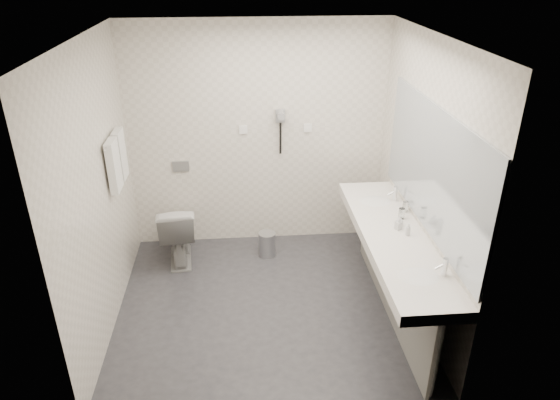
{
  "coord_description": "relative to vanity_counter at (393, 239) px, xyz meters",
  "views": [
    {
      "loc": [
        -0.2,
        -3.94,
        3.07
      ],
      "look_at": [
        0.15,
        0.15,
        1.05
      ],
      "focal_mm": 32.39,
      "sensor_mm": 36.0,
      "label": 1
    }
  ],
  "objects": [
    {
      "name": "soap_bottle_a",
      "position": [
        0.06,
        0.08,
        0.11
      ],
      "size": [
        0.07,
        0.07,
        0.12
      ],
      "primitive_type": "imported",
      "rotation": [
        0.0,
        0.0,
        0.48
      ],
      "color": "silver",
      "rests_on": "vanity_counter"
    },
    {
      "name": "bin_lid",
      "position": [
        -1.06,
        1.09,
        -0.53
      ],
      "size": [
        0.19,
        0.19,
        0.02
      ],
      "primitive_type": "cylinder",
      "color": "#B2B5BA",
      "rests_on": "pedal_bin"
    },
    {
      "name": "ceiling",
      "position": [
        -1.12,
        0.2,
        1.7
      ],
      "size": [
        2.8,
        2.8,
        0.0
      ],
      "primitive_type": "plane",
      "rotation": [
        3.14,
        0.0,
        0.0
      ],
      "color": "white",
      "rests_on": "wall_back"
    },
    {
      "name": "wall_back",
      "position": [
        -1.12,
        1.5,
        0.45
      ],
      "size": [
        2.8,
        0.0,
        2.8
      ],
      "primitive_type": "plane",
      "rotation": [
        1.57,
        0.0,
        0.0
      ],
      "color": "silver",
      "rests_on": "floor"
    },
    {
      "name": "mirror",
      "position": [
        0.26,
        0.0,
        0.65
      ],
      "size": [
        0.02,
        2.2,
        1.05
      ],
      "primitive_type": "cube",
      "color": "#B2BCC6",
      "rests_on": "wall_right"
    },
    {
      "name": "switch_plate_a",
      "position": [
        -1.27,
        1.49,
        0.55
      ],
      "size": [
        0.09,
        0.02,
        0.09
      ],
      "primitive_type": "cube",
      "color": "white",
      "rests_on": "wall_back"
    },
    {
      "name": "toilet",
      "position": [
        -2.03,
        1.1,
        -0.45
      ],
      "size": [
        0.45,
        0.72,
        0.69
      ],
      "primitive_type": "imported",
      "rotation": [
        0.0,
        0.0,
        3.23
      ],
      "color": "white",
      "rests_on": "floor"
    },
    {
      "name": "vanity_post_near",
      "position": [
        0.05,
        -1.04,
        -0.42
      ],
      "size": [
        0.06,
        0.06,
        0.75
      ],
      "primitive_type": "cylinder",
      "color": "silver",
      "rests_on": "floor"
    },
    {
      "name": "soap_bottle_b",
      "position": [
        0.09,
        0.15,
        0.1
      ],
      "size": [
        0.08,
        0.08,
        0.09
      ],
      "primitive_type": "imported",
      "rotation": [
        0.0,
        0.0,
        -0.14
      ],
      "color": "silver",
      "rests_on": "vanity_counter"
    },
    {
      "name": "faucet_far",
      "position": [
        0.19,
        0.65,
        0.12
      ],
      "size": [
        0.04,
        0.04,
        0.15
      ],
      "primitive_type": "cylinder",
      "color": "silver",
      "rests_on": "vanity_counter"
    },
    {
      "name": "towel_rail",
      "position": [
        -2.47,
        0.75,
        0.75
      ],
      "size": [
        0.02,
        0.62,
        0.02
      ],
      "primitive_type": "cylinder",
      "rotation": [
        1.57,
        0.0,
        0.0
      ],
      "color": "silver",
      "rests_on": "wall_left"
    },
    {
      "name": "glass_left",
      "position": [
        0.15,
        0.27,
        0.1
      ],
      "size": [
        0.06,
        0.06,
        0.1
      ],
      "primitive_type": "cylinder",
      "rotation": [
        0.0,
        0.0,
        -0.05
      ],
      "color": "silver",
      "rests_on": "vanity_counter"
    },
    {
      "name": "vanity_counter",
      "position": [
        0.0,
        0.0,
        0.0
      ],
      "size": [
        0.55,
        2.2,
        0.1
      ],
      "primitive_type": "cube",
      "color": "white",
      "rests_on": "floor"
    },
    {
      "name": "vanity_post_far",
      "position": [
        0.05,
        1.04,
        -0.42
      ],
      "size": [
        0.06,
        0.06,
        0.75
      ],
      "primitive_type": "cylinder",
      "color": "silver",
      "rests_on": "floor"
    },
    {
      "name": "switch_plate_b",
      "position": [
        -0.57,
        1.49,
        0.55
      ],
      "size": [
        0.09,
        0.02,
        0.09
      ],
      "primitive_type": "cube",
      "color": "white",
      "rests_on": "wall_back"
    },
    {
      "name": "towel_far",
      "position": [
        -2.46,
        0.89,
        0.53
      ],
      "size": [
        0.07,
        0.24,
        0.48
      ],
      "primitive_type": "cube",
      "color": "white",
      "rests_on": "towel_rail"
    },
    {
      "name": "flush_plate",
      "position": [
        -1.98,
        1.49,
        0.15
      ],
      "size": [
        0.18,
        0.02,
        0.12
      ],
      "primitive_type": "cube",
      "color": "#B2B5BA",
      "rests_on": "wall_back"
    },
    {
      "name": "dryer_cord",
      "position": [
        -0.88,
        1.46,
        0.45
      ],
      "size": [
        0.02,
        0.02,
        0.35
      ],
      "primitive_type": "cylinder",
      "color": "black",
      "rests_on": "dryer_cradle"
    },
    {
      "name": "wall_front",
      "position": [
        -1.12,
        -1.1,
        0.45
      ],
      "size": [
        2.8,
        0.0,
        2.8
      ],
      "primitive_type": "plane",
      "rotation": [
        -1.57,
        0.0,
        0.0
      ],
      "color": "silver",
      "rests_on": "floor"
    },
    {
      "name": "basin_far",
      "position": [
        0.0,
        0.65,
        0.04
      ],
      "size": [
        0.4,
        0.31,
        0.05
      ],
      "primitive_type": "ellipsoid",
      "color": "white",
      "rests_on": "vanity_counter"
    },
    {
      "name": "faucet_near",
      "position": [
        0.19,
        -0.65,
        0.12
      ],
      "size": [
        0.04,
        0.04,
        0.15
      ],
      "primitive_type": "cylinder",
      "color": "silver",
      "rests_on": "vanity_counter"
    },
    {
      "name": "pedal_bin",
      "position": [
        -1.06,
        1.09,
        -0.67
      ],
      "size": [
        0.24,
        0.24,
        0.27
      ],
      "primitive_type": "cylinder",
      "rotation": [
        0.0,
        0.0,
        -0.31
      ],
      "color": "#B2B5BA",
      "rests_on": "floor"
    },
    {
      "name": "towel_near",
      "position": [
        -2.46,
        0.61,
        0.53
      ],
      "size": [
        0.07,
        0.24,
        0.48
      ],
      "primitive_type": "cube",
      "color": "white",
      "rests_on": "towel_rail"
    },
    {
      "name": "floor",
      "position": [
        -1.12,
        0.2,
        -0.8
      ],
      "size": [
        2.8,
        2.8,
        0.0
      ],
      "primitive_type": "plane",
      "color": "#2F2E34",
      "rests_on": "ground"
    },
    {
      "name": "basin_near",
      "position": [
        0.0,
        -0.65,
        0.04
      ],
      "size": [
        0.4,
        0.31,
        0.05
      ],
      "primitive_type": "ellipsoid",
      "color": "white",
      "rests_on": "vanity_counter"
    },
    {
      "name": "glass_right",
      "position": [
        0.22,
        0.41,
        0.1
      ],
      "size": [
        0.06,
        0.06,
        0.1
      ],
      "primitive_type": "cylinder",
      "rotation": [
        0.0,
        0.0,
        -0.01
      ],
      "color": "silver",
      "rests_on": "vanity_counter"
    },
    {
      "name": "wall_left",
      "position": [
        -2.52,
        0.2,
        0.45
      ],
      "size": [
        0.0,
        2.6,
        2.6
      ],
      "primitive_type": "plane",
      "rotation": [
        1.57,
        0.0,
        1.57
      ],
      "color": "silver",
      "rests_on": "floor"
    },
    {
      "name": "dryer_cradle",
      "position": [
        -0.88,
        1.47,
        0.7
      ],
      "size": [
        0.1,
        0.04,
        0.14
      ],
      "primitive_type": "cube",
      "color": "gray",
      "rests_on": "wall_back"
    },
    {
      "name": "wall_right",
      "position": [
        0.27,
        0.2,
        0.45
      ],
      "size": [
        0.0,
        2.6,
        2.6
      ],
      "primitive_type": "plane",
      "rotation": [
        1.57,
        0.0,
        -1.57
      ],
      "color": "silver",
      "rests_on": "floor"
    },
    {
      "name": "dryer_barrel",
      "position": [
        -0.88,
        1.4,
        0.73
      ],
      "size": [
        0.08,
        0.14,
        0.08
      ],
      "primitive_type": "cylinder",
      "rotation": [
        1.57,
        0.0,
        0.0
      ],
      "color": "gray",
      "rests_on": "dryer_cradle"
    },
    {
      "name": "soap_bottle_c",
      "position": [
        0.11,
        -0.03,
        0.11
      ],
      "size": [
        0.05,
        0.05,
        0.12
      ],
      "primitive_type": "imported",
      "rotation": [
        0.0,
        0.0,
        0.21
      ],
      "color": "silver",
      "rests_on": "vanity_counter"
    },
    {
      "name": "vanity_panel",
      "position": [
        0.02,
        0.0,
        -0.42
      ],
      "size": [
        0.03,
        2.15,
        0.75
      ],
      "primitive_type": "cube",
      "color": "gray",
      "rests_on": "floor"
    }
  ]
}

